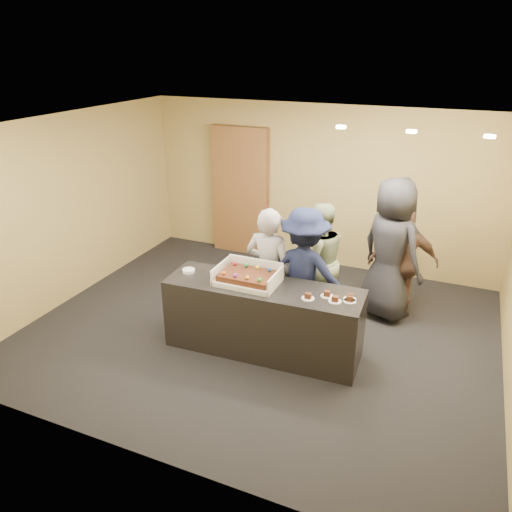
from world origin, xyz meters
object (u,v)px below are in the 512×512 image
person_brown_extra (403,262)px  storage_cabinet (240,192)px  serving_counter (263,319)px  plate_stack (189,271)px  cake_box (248,278)px  person_navy_man (304,274)px  person_sage_man (318,261)px  person_dark_suit (391,249)px  person_server_grey (269,272)px  sheet_cake (247,276)px

person_brown_extra → storage_cabinet: bearing=-36.2°
serving_counter → plate_stack: 1.12m
cake_box → person_brown_extra: size_ratio=0.46×
serving_counter → storage_cabinet: size_ratio=1.05×
cake_box → person_navy_man: (0.53, 0.54, -0.08)m
person_sage_man → person_navy_man: size_ratio=0.94×
plate_stack → person_dark_suit: size_ratio=0.08×
cake_box → person_navy_man: size_ratio=0.43×
person_navy_man → person_dark_suit: size_ratio=0.88×
serving_counter → person_sage_man: person_sage_man is taller
storage_cabinet → person_server_grey: 2.84m
person_server_grey → person_dark_suit: person_dark_suit is taller
serving_counter → person_brown_extra: (1.42, 1.60, 0.35)m
person_dark_suit → person_server_grey: bearing=71.6°
plate_stack → person_sage_man: person_sage_man is taller
sheet_cake → person_dark_suit: size_ratio=0.32×
plate_stack → person_navy_man: (1.34, 0.58, -0.05)m
serving_counter → person_brown_extra: bearing=45.7°
cake_box → plate_stack: cake_box is taller
person_server_grey → person_dark_suit: bearing=-138.5°
storage_cabinet → serving_counter: bearing=-60.4°
person_sage_man → storage_cabinet: bearing=-80.4°
storage_cabinet → person_navy_man: bearing=-49.5°
storage_cabinet → person_brown_extra: 3.29m
person_server_grey → person_dark_suit: size_ratio=0.87×
plate_stack → storage_cabinet: bearing=101.8°
person_brown_extra → person_dark_suit: bearing=9.9°
cake_box → sheet_cake: (-0.00, -0.03, 0.05)m
person_sage_man → person_brown_extra: (1.08, 0.44, -0.02)m
storage_cabinet → person_brown_extra: (3.03, -1.24, -0.33)m
person_server_grey → person_brown_extra: 1.91m
person_brown_extra → cake_box: bearing=30.1°
cake_box → serving_counter: bearing=-7.6°
person_sage_man → person_navy_man: 0.58m
person_navy_man → person_server_grey: bearing=13.0°
person_server_grey → person_sage_man: 0.83m
cake_box → plate_stack: size_ratio=4.73×
storage_cabinet → person_navy_man: 2.99m
sheet_cake → person_sage_man: size_ratio=0.39×
plate_stack → person_brown_extra: 2.92m
plate_stack → person_server_grey: bearing=27.0°
sheet_cake → person_server_grey: (0.10, 0.45, -0.13)m
serving_counter → person_brown_extra: size_ratio=1.49×
serving_counter → plate_stack: plate_stack is taller
storage_cabinet → plate_stack: bearing=-78.2°
serving_counter → sheet_cake: size_ratio=3.77×
storage_cabinet → person_brown_extra: storage_cabinet is taller
cake_box → sheet_cake: size_ratio=1.17×
storage_cabinet → person_navy_man: (1.94, -2.27, -0.26)m
serving_counter → person_dark_suit: 2.04m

